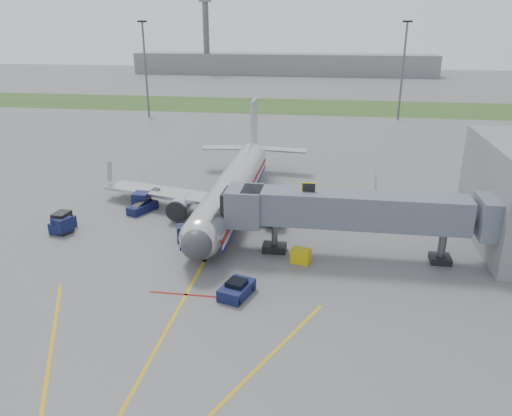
# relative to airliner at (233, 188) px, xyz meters

# --- Properties ---
(ground) EXTENTS (400.00, 400.00, 0.00)m
(ground) POSITION_rel_airliner_xyz_m (-0.00, -15.25, -2.65)
(ground) COLOR #565659
(ground) RESTS_ON ground
(grass_strip) EXTENTS (300.00, 25.00, 0.01)m
(grass_strip) POSITION_rel_airliner_xyz_m (-0.00, 74.75, -2.64)
(grass_strip) COLOR #2D4C1E
(grass_strip) RESTS_ON ground
(apron_markings) EXTENTS (21.52, 50.00, 0.01)m
(apron_markings) POSITION_rel_airliner_xyz_m (-0.00, -22.65, -2.64)
(apron_markings) COLOR gold
(apron_markings) RESTS_ON ground
(airliner) EXTENTS (32.10, 35.67, 10.25)m
(airliner) POSITION_rel_airliner_xyz_m (0.00, 0.00, 0.00)
(airliner) COLOR silver
(airliner) RESTS_ON ground
(jet_bridge) EXTENTS (25.30, 4.00, 6.90)m
(jet_bridge) POSITION_rel_airliner_xyz_m (12.86, -10.25, 1.82)
(jet_bridge) COLOR slate
(jet_bridge) RESTS_ON ground
(light_mast_left) EXTENTS (2.00, 0.44, 20.40)m
(light_mast_left) POSITION_rel_airliner_xyz_m (-30.00, 54.75, 8.13)
(light_mast_left) COLOR #595B60
(light_mast_left) RESTS_ON ground
(light_mast_right) EXTENTS (2.00, 0.44, 20.40)m
(light_mast_right) POSITION_rel_airliner_xyz_m (25.00, 59.75, 8.13)
(light_mast_right) COLOR #595B60
(light_mast_right) RESTS_ON ground
(distant_terminal) EXTENTS (120.00, 14.00, 8.00)m
(distant_terminal) POSITION_rel_airliner_xyz_m (-10.00, 154.75, 1.35)
(distant_terminal) COLOR slate
(distant_terminal) RESTS_ON ground
(control_tower) EXTENTS (4.00, 4.00, 30.00)m
(control_tower) POSITION_rel_airliner_xyz_m (-40.00, 149.75, 14.68)
(control_tower) COLOR #595B60
(control_tower) RESTS_ON ground
(pushback_tug) EXTENTS (2.76, 3.57, 1.31)m
(pushback_tug) POSITION_rel_airliner_xyz_m (4.00, -18.75, -2.10)
(pushback_tug) COLOR #0E0E3D
(pushback_tug) RESTS_ON ground
(baggage_tug) EXTENTS (1.70, 2.97, 2.01)m
(baggage_tug) POSITION_rel_airliner_xyz_m (-16.17, -8.65, -1.76)
(baggage_tug) COLOR #0E0E3D
(baggage_tug) RESTS_ON ground
(baggage_cart_a) EXTENTS (1.86, 1.86, 1.61)m
(baggage_cart_a) POSITION_rel_airliner_xyz_m (-3.00, -9.25, -1.83)
(baggage_cart_a) COLOR #0E0E3D
(baggage_cart_a) RESTS_ON ground
(baggage_cart_b) EXTENTS (1.84, 1.84, 1.95)m
(baggage_cart_b) POSITION_rel_airliner_xyz_m (-10.44, -1.32, -1.65)
(baggage_cart_b) COLOR #0E0E3D
(baggage_cart_b) RESTS_ON ground
(baggage_cart_c) EXTENTS (2.08, 2.08, 1.71)m
(baggage_cart_c) POSITION_rel_airliner_xyz_m (-15.85, -9.30, -1.78)
(baggage_cart_c) COLOR #0E0E3D
(baggage_cart_c) RESTS_ON ground
(belt_loader) EXTENTS (2.91, 4.55, 2.17)m
(belt_loader) POSITION_rel_airliner_xyz_m (-9.99, -2.17, -2.11)
(belt_loader) COLOR #0E0E3D
(belt_loader) RESTS_ON ground
(ground_power_cart) EXTENTS (1.86, 1.46, 1.32)m
(ground_power_cart) POSITION_rel_airliner_xyz_m (8.60, -12.25, -2.00)
(ground_power_cart) COLOR #C5AF0B
(ground_power_cart) RESTS_ON ground
(ramp_worker) EXTENTS (0.75, 0.61, 1.78)m
(ramp_worker) POSITION_rel_airliner_xyz_m (-5.86, 1.32, -1.75)
(ramp_worker) COLOR #A1C617
(ramp_worker) RESTS_ON ground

